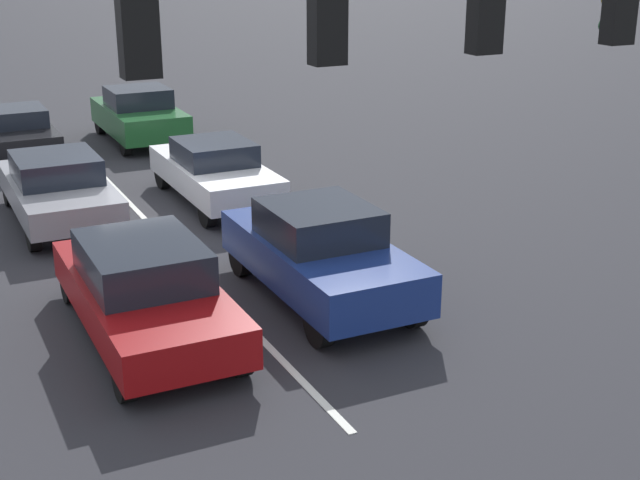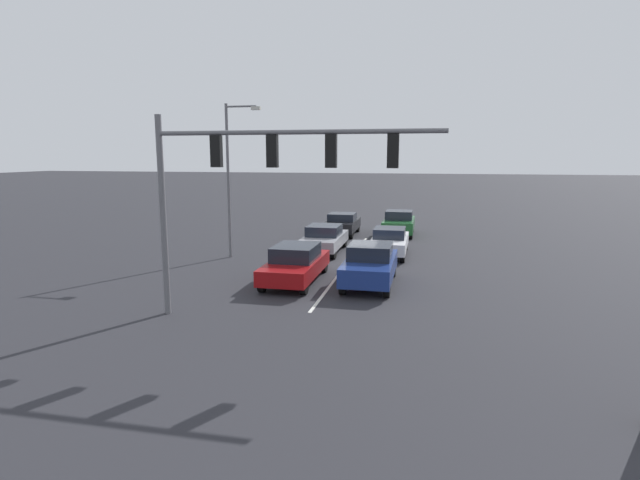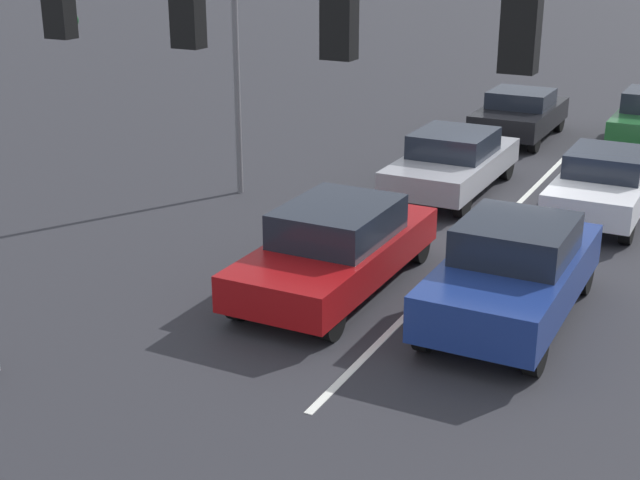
{
  "view_description": "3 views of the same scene",
  "coord_description": "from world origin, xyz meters",
  "views": [
    {
      "loc": [
        4.58,
        17.62,
        5.94
      ],
      "look_at": [
        -0.59,
        6.97,
        1.78
      ],
      "focal_mm": 50.0,
      "sensor_mm": 36.0,
      "label": 1
    },
    {
      "loc": [
        -3.65,
        24.4,
        5.09
      ],
      "look_at": [
        0.73,
        4.1,
        1.56
      ],
      "focal_mm": 28.0,
      "sensor_mm": 36.0,
      "label": 2
    },
    {
      "loc": [
        -4.72,
        17.99,
        6.03
      ],
      "look_at": [
        0.77,
        7.29,
        1.68
      ],
      "focal_mm": 50.0,
      "sensor_mm": 36.0,
      "label": 3
    }
  ],
  "objects": [
    {
      "name": "ground_plane",
      "position": [
        0.0,
        0.0,
        0.0
      ],
      "size": [
        240.0,
        240.0,
        0.0
      ],
      "primitive_type": "plane",
      "color": "#28282D"
    },
    {
      "name": "lane_stripe_left_divider",
      "position": [
        0.0,
        1.57,
        0.01
      ],
      "size": [
        0.12,
        15.13,
        0.01
      ],
      "primitive_type": "cube",
      "color": "silver",
      "rests_on": "ground_plane"
    },
    {
      "name": "car_navy_leftlane_front",
      "position": [
        -1.51,
        5.08,
        0.83
      ],
      "size": [
        1.88,
        4.45,
        1.63
      ],
      "color": "navy",
      "rests_on": "ground_plane"
    },
    {
      "name": "car_maroon_midlane_front",
      "position": [
        1.51,
        5.21,
        0.76
      ],
      "size": [
        1.89,
        4.77,
        1.5
      ],
      "color": "maroon",
      "rests_on": "ground_plane"
    },
    {
      "name": "car_silver_leftlane_second",
      "position": [
        -1.82,
        -1.03,
        0.74
      ],
      "size": [
        1.77,
        4.48,
        1.43
      ],
      "color": "silver",
      "rests_on": "ground_plane"
    },
    {
      "name": "car_gray_midlane_second",
      "position": [
        1.65,
        -1.15,
        0.75
      ],
      "size": [
        1.9,
        4.54,
        1.45
      ],
      "color": "gray",
      "rests_on": "ground_plane"
    },
    {
      "name": "car_darkgreen_leftlane_third",
      "position": [
        -1.89,
        -7.82,
        0.79
      ],
      "size": [
        1.91,
        4.22,
        1.59
      ],
      "color": "#1E5928",
      "rests_on": "ground_plane"
    },
    {
      "name": "car_black_midlane_third",
      "position": [
        1.71,
        -7.17,
        0.73
      ],
      "size": [
        1.9,
        4.05,
        1.41
      ],
      "color": "black",
      "rests_on": "ground_plane"
    },
    {
      "name": "traffic_signal_gantry",
      "position": [
        1.49,
        10.11,
        4.67
      ],
      "size": [
        8.76,
        0.37,
        6.33
      ],
      "color": "slate",
      "rests_on": "ground_plane"
    }
  ]
}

